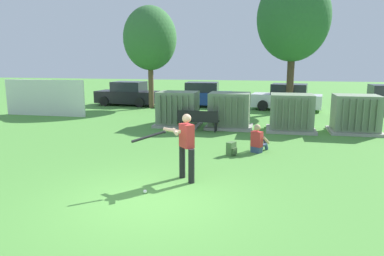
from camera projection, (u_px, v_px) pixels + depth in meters
name	position (u px, v px, depth m)	size (l,w,h in m)	color
ground_plane	(151.00, 201.00, 7.84)	(96.00, 96.00, 0.00)	#51933D
fence_panel	(45.00, 98.00, 19.72)	(4.80, 0.12, 2.00)	white
transformer_west	(178.00, 109.00, 16.66)	(2.10, 1.70, 1.62)	#9E9B93
transformer_mid_west	(229.00, 111.00, 16.14)	(2.10, 1.70, 1.62)	#9E9B93
transformer_mid_east	(291.00, 113.00, 15.46)	(2.10, 1.70, 1.62)	#9E9B93
transformer_east	(355.00, 114.00, 15.09)	(2.10, 1.70, 1.62)	#9E9B93
park_bench	(198.00, 119.00, 15.45)	(1.81, 0.46, 0.92)	black
batter	(185.00, 144.00, 9.01)	(1.36, 1.27, 1.74)	black
sports_ball	(145.00, 192.00, 8.29)	(0.09, 0.09, 0.09)	white
seated_spectator	(258.00, 141.00, 12.00)	(0.67, 0.79, 0.96)	#384C75
backpack	(231.00, 149.00, 11.59)	(0.35, 0.38, 0.44)	#4C723F
tree_left	(150.00, 39.00, 22.33)	(3.36, 3.36, 6.41)	brown
tree_center_left	(293.00, 18.00, 20.13)	(4.11, 4.11, 7.86)	#4C3828
parked_car_leftmost	(128.00, 94.00, 24.37)	(4.30, 2.13, 1.62)	black
parked_car_left_of_center	(200.00, 95.00, 23.73)	(4.29, 2.09, 1.62)	navy
parked_car_right_of_center	(287.00, 98.00, 22.06)	(4.40, 2.37, 1.62)	silver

